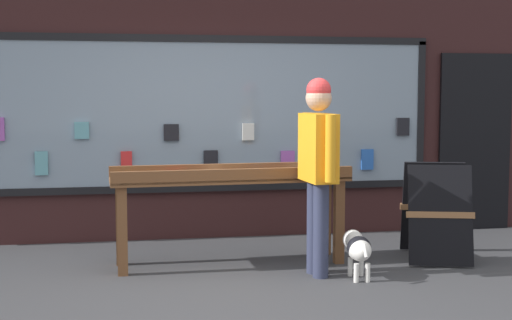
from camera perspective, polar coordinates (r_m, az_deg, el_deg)
ground_plane at (r=5.93m, az=-0.63°, el=-10.65°), size 40.00×40.00×0.00m
shopfront_facade at (r=8.07m, az=-3.32°, el=6.06°), size 8.85×0.29×3.52m
display_table_main at (r=6.78m, az=-2.04°, el=-2.16°), size 2.27×0.66×0.94m
person_browsing at (r=6.35m, az=5.00°, el=0.06°), size 0.26×0.69×1.77m
small_dog at (r=6.42m, az=8.15°, el=-6.97°), size 0.23×0.56×0.40m
sandwich_board_sign at (r=7.24m, az=14.20°, el=-3.96°), size 0.78×0.89×0.94m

